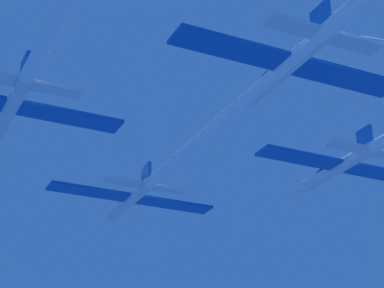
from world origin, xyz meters
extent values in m
cylinder|color=silver|center=(0.07, -0.13, -0.62)|extent=(1.00, 9.11, 1.00)
cone|color=silver|center=(0.07, 5.43, -0.62)|extent=(0.98, 2.01, 0.98)
ellipsoid|color=black|center=(0.07, 1.88, -0.19)|extent=(0.70, 1.82, 0.50)
cube|color=#0F51B2|center=(-3.90, -0.58, -0.62)|extent=(6.93, 2.01, 0.22)
cube|color=#0F51B2|center=(4.03, -0.58, -0.62)|extent=(6.93, 2.01, 0.22)
cube|color=#0F51B2|center=(0.07, -3.77, 0.61)|extent=(0.26, 1.64, 1.46)
cube|color=silver|center=(-1.99, -3.95, -0.62)|extent=(3.12, 1.20, 0.22)
cube|color=silver|center=(2.12, -3.95, -0.62)|extent=(3.12, 1.20, 0.22)
cylinder|color=white|center=(0.07, -22.10, -0.62)|extent=(0.90, 34.83, 0.90)
cylinder|color=silver|center=(-13.31, -13.18, -0.60)|extent=(1.00, 9.11, 1.00)
ellipsoid|color=black|center=(-13.31, -11.17, -0.17)|extent=(0.70, 1.82, 0.50)
cube|color=#0F51B2|center=(-9.35, -13.63, -0.60)|extent=(6.93, 2.01, 0.22)
cube|color=#0F51B2|center=(-13.31, -16.82, 0.63)|extent=(0.26, 1.64, 1.46)
cube|color=silver|center=(-11.25, -17.01, -0.60)|extent=(3.12, 1.20, 0.22)
cylinder|color=silver|center=(13.17, -12.66, 0.06)|extent=(1.00, 9.11, 1.00)
cone|color=silver|center=(13.17, -7.10, 0.06)|extent=(0.98, 2.01, 0.98)
ellipsoid|color=black|center=(13.17, -10.66, 0.49)|extent=(0.70, 1.82, 0.50)
cube|color=#0F51B2|center=(9.21, -13.12, 0.06)|extent=(6.93, 2.01, 0.22)
cube|color=#0F51B2|center=(17.14, -13.12, 0.06)|extent=(6.93, 2.01, 0.22)
cube|color=#0F51B2|center=(13.17, -16.31, 1.29)|extent=(0.26, 1.64, 1.46)
cube|color=silver|center=(11.11, -16.49, 0.06)|extent=(3.12, 1.20, 0.22)
cylinder|color=silver|center=(0.22, -25.45, -0.57)|extent=(1.00, 9.11, 1.00)
cone|color=silver|center=(0.22, -19.89, -0.57)|extent=(0.98, 2.01, 0.98)
ellipsoid|color=black|center=(0.22, -23.44, -0.15)|extent=(0.70, 1.82, 0.50)
cube|color=#0F51B2|center=(-3.75, -25.90, -0.57)|extent=(6.93, 2.01, 0.22)
cube|color=#0F51B2|center=(4.18, -25.90, -0.57)|extent=(6.93, 2.01, 0.22)
cube|color=#0F51B2|center=(0.22, -29.09, 0.66)|extent=(0.26, 1.64, 1.46)
cube|color=silver|center=(-1.84, -29.28, -0.57)|extent=(3.12, 1.20, 0.22)
cube|color=silver|center=(2.27, -29.28, -0.57)|extent=(3.12, 1.20, 0.22)
ellipsoid|color=white|center=(40.21, 13.24, 28.96)|extent=(23.03, 12.67, 8.06)
camera|label=1|loc=(-20.41, -56.12, -22.01)|focal=67.16mm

